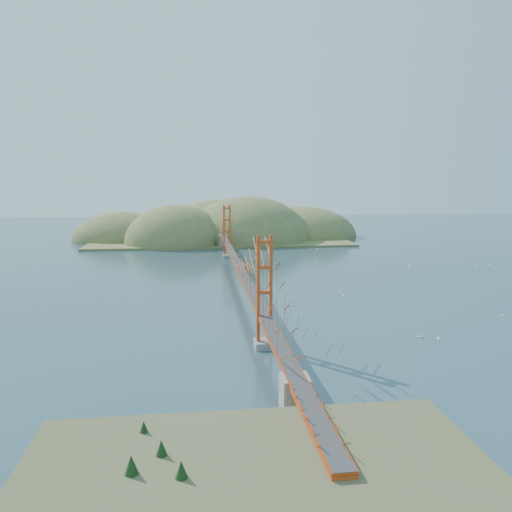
{
  "coord_description": "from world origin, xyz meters",
  "views": [
    {
      "loc": [
        -6.86,
        -79.16,
        17.18
      ],
      "look_at": [
        2.79,
        0.0,
        4.93
      ],
      "focal_mm": 35.0,
      "sensor_mm": 36.0,
      "label": 1
    }
  ],
  "objects": [
    {
      "name": "promontory",
      "position": [
        0.0,
        -48.5,
        0.12
      ],
      "size": [
        9.0,
        6.0,
        0.24
      ],
      "primitive_type": "cube",
      "color": "#59544C",
      "rests_on": "ground"
    },
    {
      "name": "sailboat_9",
      "position": [
        52.41,
        14.25,
        0.14
      ],
      "size": [
        0.43,
        0.5,
        0.57
      ],
      "color": "white",
      "rests_on": "ground"
    },
    {
      "name": "sailboat_1",
      "position": [
        15.07,
        -7.99,
        0.14
      ],
      "size": [
        0.46,
        0.5,
        0.57
      ],
      "color": "white",
      "rests_on": "ground"
    },
    {
      "name": "sailboat_14",
      "position": [
        22.57,
        -4.76,
        0.15
      ],
      "size": [
        0.63,
        0.63,
        0.67
      ],
      "color": "white",
      "rests_on": "ground"
    },
    {
      "name": "sailboat_6",
      "position": [
        17.34,
        -28.93,
        0.16
      ],
      "size": [
        0.68,
        0.68,
        0.75
      ],
      "color": "white",
      "rests_on": "ground"
    },
    {
      "name": "sailboat_15",
      "position": [
        41.89,
        23.67,
        0.14
      ],
      "size": [
        0.48,
        0.53,
        0.6
      ],
      "color": "white",
      "rests_on": "ground"
    },
    {
      "name": "sailboat_3",
      "position": [
        9.2,
        20.28,
        0.14
      ],
      "size": [
        0.54,
        0.54,
        0.58
      ],
      "color": "white",
      "rests_on": "ground"
    },
    {
      "name": "sailboat_4",
      "position": [
        24.34,
        16.32,
        0.14
      ],
      "size": [
        0.59,
        0.59,
        0.63
      ],
      "color": "white",
      "rests_on": "ground"
    },
    {
      "name": "sailboat_extra_1",
      "position": [
        20.04,
        -4.87,
        0.15
      ],
      "size": [
        0.58,
        0.58,
        0.65
      ],
      "color": "white",
      "rests_on": "ground"
    },
    {
      "name": "ground",
      "position": [
        0.0,
        0.0,
        0.0
      ],
      "size": [
        320.0,
        320.0,
        0.0
      ],
      "primitive_type": "plane",
      "color": "#2B4756",
      "rests_on": "ground"
    },
    {
      "name": "sailboat_0",
      "position": [
        15.04,
        -6.23,
        0.14
      ],
      "size": [
        0.53,
        0.53,
        0.6
      ],
      "color": "white",
      "rests_on": "ground"
    },
    {
      "name": "sailboat_12",
      "position": [
        23.34,
        42.0,
        0.15
      ],
      "size": [
        0.57,
        0.54,
        0.64
      ],
      "color": "white",
      "rests_on": "ground"
    },
    {
      "name": "sailboat_7",
      "position": [
        18.56,
        23.58,
        0.14
      ],
      "size": [
        0.53,
        0.44,
        0.62
      ],
      "color": "white",
      "rests_on": "ground"
    },
    {
      "name": "fort",
      "position": [
        0.4,
        -47.8,
        0.67
      ],
      "size": [
        3.7,
        2.3,
        1.75
      ],
      "color": "maroon",
      "rests_on": "ground"
    },
    {
      "name": "sailboat_10",
      "position": [
        19.16,
        -29.8,
        0.14
      ],
      "size": [
        0.48,
        0.54,
        0.61
      ],
      "color": "white",
      "rests_on": "ground"
    },
    {
      "name": "far_headlands",
      "position": [
        2.21,
        68.52,
        0.0
      ],
      "size": [
        84.0,
        58.0,
        25.0
      ],
      "color": "olive",
      "rests_on": "ground"
    },
    {
      "name": "bridge",
      "position": [
        0.0,
        0.18,
        7.01
      ],
      "size": [
        2.2,
        94.4,
        12.0
      ],
      "color": "gray",
      "rests_on": "ground"
    },
    {
      "name": "sailboat_8",
      "position": [
        34.92,
        13.35,
        0.16
      ],
      "size": [
        0.68,
        0.68,
        0.73
      ],
      "color": "white",
      "rests_on": "ground"
    },
    {
      "name": "sailboat_extra_0",
      "position": [
        6.0,
        -13.39,
        0.15
      ],
      "size": [
        0.56,
        0.59,
        0.66
      ],
      "color": "white",
      "rests_on": "ground"
    },
    {
      "name": "sailboat_2",
      "position": [
        31.5,
        -22.22,
        0.14
      ],
      "size": [
        0.55,
        0.55,
        0.62
      ],
      "color": "white",
      "rests_on": "ground"
    },
    {
      "name": "approach_viaduct",
      "position": [
        0.0,
        -51.91,
        2.55
      ],
      "size": [
        1.4,
        12.0,
        3.38
      ],
      "color": "#AF3913",
      "rests_on": "ground"
    },
    {
      "name": "sailboat_17",
      "position": [
        49.5,
        13.78,
        0.15
      ],
      "size": [
        0.57,
        0.56,
        0.64
      ],
      "color": "white",
      "rests_on": "ground"
    }
  ]
}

